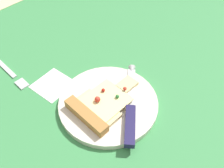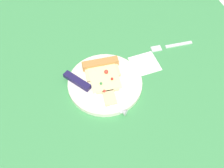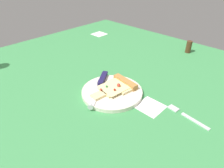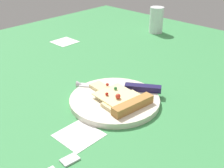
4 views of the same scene
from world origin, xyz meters
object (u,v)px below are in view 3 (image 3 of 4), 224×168
object	(u,v)px
pepper_shaker	(189,47)
pizza_slice	(117,86)
knife	(100,84)
plate	(112,92)
fork	(186,115)

from	to	relation	value
pepper_shaker	pizza_slice	bearing A→B (deg)	-2.62
knife	plate	bearing A→B (deg)	155.70
plate	pepper_shaker	distance (cm)	59.24
knife	fork	world-z (taller)	knife
pizza_slice	fork	xyz separation A→B (cm)	(-5.37, 26.87, -1.93)
plate	knife	world-z (taller)	knife
plate	pizza_slice	size ratio (longest dim) A/B	1.31
knife	fork	bearing A→B (deg)	162.03
pepper_shaker	plate	bearing A→B (deg)	-2.81
pizza_slice	pepper_shaker	distance (cm)	56.58
plate	knife	bearing A→B (deg)	-81.31
knife	pepper_shaker	size ratio (longest dim) A/B	3.19
plate	pizza_slice	bearing A→B (deg)	172.97
pizza_slice	plate	bearing A→B (deg)	89.82
pizza_slice	pepper_shaker	bearing A→B (deg)	-85.77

